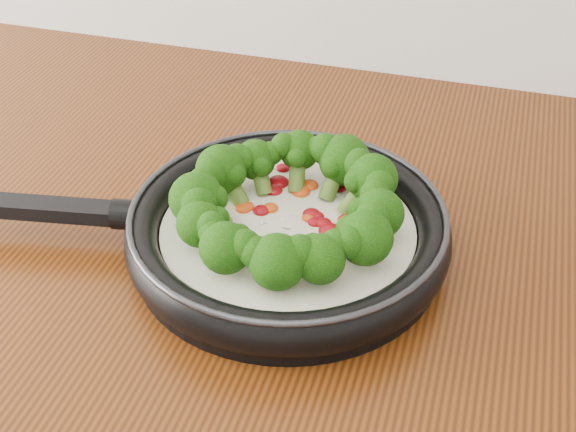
% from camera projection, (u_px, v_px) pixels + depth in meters
% --- Properties ---
extents(skillet, '(0.55, 0.39, 0.10)m').
position_uv_depth(skillet, '(286.00, 225.00, 0.80)').
color(skillet, black).
rests_on(skillet, counter).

